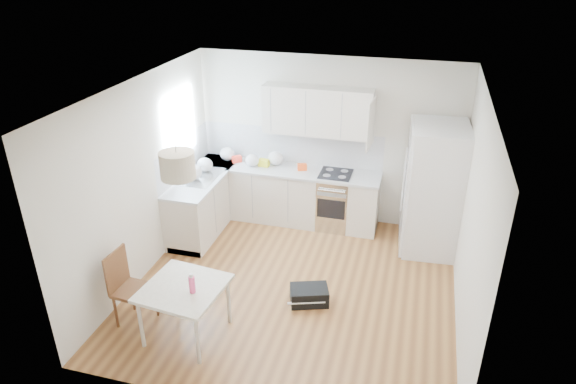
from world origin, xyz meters
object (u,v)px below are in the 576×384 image
object	(u,v)px
dining_chair	(134,289)
dining_table	(184,292)
refrigerator	(434,189)
gym_bag	(309,295)

from	to	relation	value
dining_chair	dining_table	bearing A→B (deg)	-0.36
refrigerator	dining_chair	distance (m)	4.38
dining_chair	gym_bag	world-z (taller)	dining_chair
dining_table	gym_bag	world-z (taller)	dining_table
refrigerator	dining_chair	bearing A→B (deg)	-145.17
dining_table	dining_chair	xyz separation A→B (m)	(-0.69, 0.05, -0.13)
dining_table	refrigerator	bearing A→B (deg)	52.06
refrigerator	dining_table	xyz separation A→B (m)	(-2.69, -2.78, -0.35)
gym_bag	dining_chair	bearing A→B (deg)	-174.19
dining_chair	refrigerator	bearing A→B (deg)	42.82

